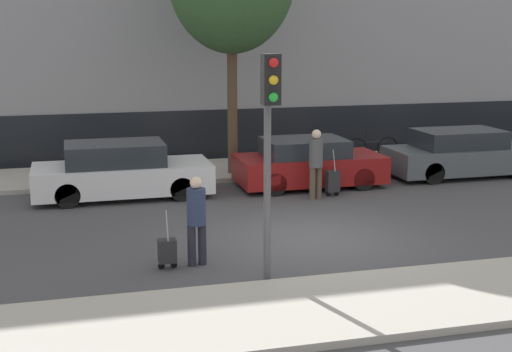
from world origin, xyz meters
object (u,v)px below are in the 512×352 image
trolley_left (167,251)px  parked_bicycle (372,148)px  parked_car_2 (462,154)px  parked_car_0 (121,172)px  pedestrian_right (316,160)px  trolley_right (333,181)px  parked_car_1 (308,164)px  pedestrian_left (196,216)px  traffic_light (269,123)px

trolley_left → parked_bicycle: same height
parked_car_2 → parked_bicycle: 2.97m
parked_car_0 → trolley_left: (0.36, -5.73, -0.33)m
trolley_left → pedestrian_right: (4.31, 4.26, 0.67)m
trolley_right → parked_bicycle: (2.80, 3.85, 0.11)m
parked_car_0 → parked_car_1: (4.97, -0.06, -0.03)m
parked_car_1 → parked_car_2: size_ratio=0.89×
parked_car_1 → trolley_right: 1.28m
parked_car_2 → pedestrian_left: (-8.78, -5.79, 0.29)m
trolley_left → pedestrian_right: size_ratio=0.61×
parked_car_1 → pedestrian_left: pedestrian_left is taller
parked_car_1 → trolley_right: parked_car_1 is taller
parked_car_2 → pedestrian_left: size_ratio=2.67×
trolley_right → pedestrian_right: bearing=-161.4°
parked_car_0 → parked_bicycle: (7.99, 2.56, -0.16)m
pedestrian_right → traffic_light: (-2.77, -5.44, 1.72)m
traffic_light → parked_bicycle: (6.09, 9.47, -2.23)m
parked_car_2 → parked_car_0: bearing=-179.3°
parked_car_2 → pedestrian_left: pedestrian_left is taller
trolley_right → traffic_light: traffic_light is taller
parked_car_2 → traffic_light: bearing=-137.9°
parked_car_1 → parked_bicycle: size_ratio=2.21×
parked_car_2 → parked_bicycle: bearing=124.7°
parked_car_2 → trolley_left: (-9.32, -5.85, -0.31)m
parked_car_0 → parked_bicycle: size_ratio=2.49×
parked_car_1 → traffic_light: 7.79m
parked_bicycle → parked_car_2: bearing=-55.3°
pedestrian_right → traffic_light: traffic_light is taller
parked_car_2 → trolley_left: bearing=-147.9°
parked_car_0 → parked_car_1: 4.97m
pedestrian_left → parked_bicycle: size_ratio=0.92×
trolley_left → trolley_right: 6.56m
parked_car_1 → pedestrian_left: bearing=-125.9°
parked_car_1 → pedestrian_right: size_ratio=2.23×
parked_car_1 → parked_car_2: bearing=2.1°
trolley_left → traffic_light: bearing=-37.5°
trolley_right → parked_bicycle: trolley_right is taller
parked_car_0 → pedestrian_left: 5.75m
traffic_light → parked_bicycle: bearing=57.2°
trolley_left → pedestrian_left: bearing=6.2°
pedestrian_right → parked_bicycle: (3.32, 4.03, -0.51)m
parked_car_1 → trolley_left: 7.31m
parked_car_1 → trolley_left: size_ratio=3.62×
parked_car_0 → traffic_light: size_ratio=1.15×
parked_car_2 → trolley_left: parked_car_2 is taller
parked_car_0 → traffic_light: traffic_light is taller
pedestrian_left → pedestrian_right: 5.64m
parked_car_0 → trolley_right: size_ratio=3.68×
parked_car_1 → traffic_light: size_ratio=1.02×
pedestrian_left → pedestrian_right: pedestrian_right is taller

